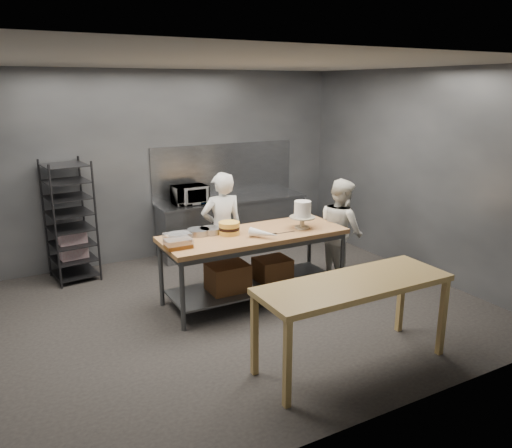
{
  "coord_description": "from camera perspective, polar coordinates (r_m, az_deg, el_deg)",
  "views": [
    {
      "loc": [
        -2.57,
        -5.25,
        2.74
      ],
      "look_at": [
        0.34,
        0.12,
        1.05
      ],
      "focal_mm": 35.0,
      "sensor_mm": 36.0,
      "label": 1
    }
  ],
  "objects": [
    {
      "name": "back_wall",
      "position": [
        8.26,
        -10.03,
        6.6
      ],
      "size": [
        6.0,
        0.04,
        3.0
      ],
      "primitive_type": "cube",
      "color": "#4C4F54",
      "rests_on": "ground"
    },
    {
      "name": "layer_cake",
      "position": [
        6.34,
        -3.09,
        -0.47
      ],
      "size": [
        0.27,
        0.27,
        0.16
      ],
      "color": "#F2C44D",
      "rests_on": "work_table"
    },
    {
      "name": "splashback_panel",
      "position": [
        8.62,
        -3.61,
        6.17
      ],
      "size": [
        2.6,
        0.02,
        0.9
      ],
      "primitive_type": "cube",
      "color": "slate",
      "rests_on": "back_counter"
    },
    {
      "name": "cake_pans",
      "position": [
        6.33,
        -6.78,
        -0.99
      ],
      "size": [
        0.71,
        0.32,
        0.07
      ],
      "color": "gray",
      "rests_on": "work_table"
    },
    {
      "name": "chef_behind",
      "position": [
        6.94,
        -3.89,
        -0.68
      ],
      "size": [
        0.63,
        0.44,
        1.63
      ],
      "primitive_type": "imported",
      "rotation": [
        0.0,
        0.0,
        3.05
      ],
      "color": "white",
      "rests_on": "ground"
    },
    {
      "name": "microwave",
      "position": [
        8.12,
        -7.58,
        3.32
      ],
      "size": [
        0.54,
        0.37,
        0.3
      ],
      "primitive_type": "imported",
      "color": "black",
      "rests_on": "back_counter"
    },
    {
      "name": "piping_bag",
      "position": [
        6.17,
        0.94,
        -1.11
      ],
      "size": [
        0.32,
        0.38,
        0.12
      ],
      "primitive_type": "cone",
      "rotation": [
        1.57,
        0.0,
        0.64
      ],
      "color": "white",
      "rests_on": "work_table"
    },
    {
      "name": "back_counter",
      "position": [
        8.55,
        -2.66,
        -0.06
      ],
      "size": [
        2.6,
        0.6,
        0.9
      ],
      "color": "slate",
      "rests_on": "ground"
    },
    {
      "name": "ground",
      "position": [
        6.45,
        -2.14,
        -9.66
      ],
      "size": [
        6.0,
        6.0,
        0.0
      ],
      "primitive_type": "plane",
      "color": "black",
      "rests_on": "ground"
    },
    {
      "name": "chef_right",
      "position": [
        7.21,
        9.66,
        -0.77
      ],
      "size": [
        0.63,
        0.78,
        1.5
      ],
      "primitive_type": "imported",
      "rotation": [
        0.0,
        0.0,
        1.48
      ],
      "color": "white",
      "rests_on": "ground"
    },
    {
      "name": "speed_rack",
      "position": [
        7.64,
        -20.45,
        0.21
      ],
      "size": [
        0.67,
        0.72,
        1.75
      ],
      "color": "black",
      "rests_on": "ground"
    },
    {
      "name": "pastry_clamshells",
      "position": [
        5.98,
        -8.93,
        -1.86
      ],
      "size": [
        0.38,
        0.44,
        0.11
      ],
      "color": "brown",
      "rests_on": "work_table"
    },
    {
      "name": "offset_spatula",
      "position": [
        6.38,
        2.68,
        -1.06
      ],
      "size": [
        0.36,
        0.02,
        0.02
      ],
      "color": "slate",
      "rests_on": "work_table"
    },
    {
      "name": "frosted_cake_stand",
      "position": [
        6.6,
        5.33,
        1.41
      ],
      "size": [
        0.34,
        0.34,
        0.37
      ],
      "color": "#B8AF93",
      "rests_on": "work_table"
    },
    {
      "name": "near_counter",
      "position": [
        5.03,
        11.13,
        -7.36
      ],
      "size": [
        2.0,
        0.7,
        0.9
      ],
      "color": "olive",
      "rests_on": "ground"
    },
    {
      "name": "work_table",
      "position": [
        6.5,
        -0.53,
        -4.0
      ],
      "size": [
        2.4,
        0.9,
        0.92
      ],
      "color": "#9A6C3D",
      "rests_on": "ground"
    }
  ]
}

